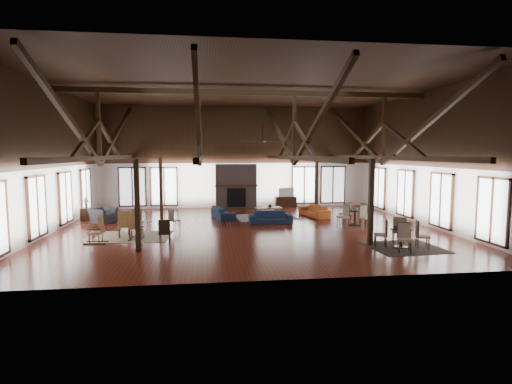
{
  "coord_description": "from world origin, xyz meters",
  "views": [
    {
      "loc": [
        -1.76,
        -16.82,
        3.25
      ],
      "look_at": [
        0.48,
        1.0,
        1.49
      ],
      "focal_mm": 28.0,
      "sensor_mm": 36.0,
      "label": 1
    }
  ],
  "objects": [
    {
      "name": "side_table_lamp",
      "position": [
        -7.54,
        3.16,
        0.44
      ],
      "size": [
        0.45,
        0.45,
        1.16
      ],
      "color": "black",
      "rests_on": "floor"
    },
    {
      "name": "vase",
      "position": [
        1.44,
        2.96,
        0.6
      ],
      "size": [
        0.27,
        0.27,
        0.21
      ],
      "primitive_type": "imported",
      "rotation": [
        0.0,
        0.0,
        -0.41
      ],
      "color": "#B2B2B2",
      "rests_on": "coffee_table"
    },
    {
      "name": "coffee_table",
      "position": [
        1.37,
        3.03,
        0.44
      ],
      "size": [
        1.38,
        0.82,
        0.5
      ],
      "rotation": [
        0.0,
        0.0,
        0.13
      ],
      "color": "brown",
      "rests_on": "floor"
    },
    {
      "name": "rocking_chair_b",
      "position": [
        -4.4,
        -1.58,
        0.54
      ],
      "size": [
        0.5,
        0.88,
        1.14
      ],
      "rotation": [
        0.0,
        0.0,
        0.0
      ],
      "color": "olive",
      "rests_on": "floor"
    },
    {
      "name": "wall_back",
      "position": [
        0.0,
        7.0,
        3.0
      ],
      "size": [
        16.0,
        0.02,
        6.0
      ],
      "primitive_type": "cube",
      "color": "silver",
      "rests_on": "floor"
    },
    {
      "name": "sofa_orange",
      "position": [
        3.76,
        3.0,
        0.29
      ],
      "size": [
        2.11,
        1.27,
        0.58
      ],
      "primitive_type": "imported",
      "rotation": [
        0.0,
        0.0,
        -1.3
      ],
      "color": "#AF5021",
      "rests_on": "floor"
    },
    {
      "name": "cafe_table_near",
      "position": [
        4.89,
        -4.05,
        0.48
      ],
      "size": [
        1.86,
        1.86,
        0.96
      ],
      "rotation": [
        0.0,
        0.0,
        -0.33
      ],
      "color": "black",
      "rests_on": "floor"
    },
    {
      "name": "roof_truss",
      "position": [
        0.0,
        0.0,
        4.03
      ],
      "size": [
        15.6,
        14.07,
        3.14
      ],
      "color": "black",
      "rests_on": "wall_back"
    },
    {
      "name": "side_chair_b",
      "position": [
        -3.22,
        -2.72,
        0.55
      ],
      "size": [
        0.4,
        0.4,
        0.94
      ],
      "rotation": [
        0.0,
        0.0,
        -0.02
      ],
      "color": "black",
      "rests_on": "floor"
    },
    {
      "name": "ceiling_fan",
      "position": [
        0.5,
        -1.0,
        3.73
      ],
      "size": [
        1.6,
        1.6,
        0.75
      ],
      "color": "black",
      "rests_on": "roof_truss"
    },
    {
      "name": "rug_navy",
      "position": [
        1.24,
        3.0,
        0.01
      ],
      "size": [
        3.18,
        2.5,
        0.01
      ],
      "primitive_type": "cube",
      "rotation": [
        0.0,
        0.0,
        0.09
      ],
      "color": "#1A1E49",
      "rests_on": "floor"
    },
    {
      "name": "floor",
      "position": [
        0.0,
        0.0,
        0.0
      ],
      "size": [
        16.0,
        16.0,
        0.0
      ],
      "primitive_type": "plane",
      "color": "#571F12",
      "rests_on": "ground"
    },
    {
      "name": "side_chair_a",
      "position": [
        -3.16,
        0.1,
        0.53
      ],
      "size": [
        0.54,
        0.54,
        0.91
      ],
      "rotation": [
        0.0,
        0.0,
        -0.89
      ],
      "color": "black",
      "rests_on": "floor"
    },
    {
      "name": "cup_near",
      "position": [
        4.95,
        -4.11,
        0.73
      ],
      "size": [
        0.14,
        0.14,
        0.09
      ],
      "primitive_type": "imported",
      "rotation": [
        0.0,
        0.0,
        -0.3
      ],
      "color": "#B2B2B2",
      "rests_on": "cafe_table_near"
    },
    {
      "name": "armchair",
      "position": [
        -6.57,
        2.44,
        0.34
      ],
      "size": [
        1.35,
        1.3,
        0.68
      ],
      "primitive_type": "imported",
      "rotation": [
        0.0,
        0.0,
        1.09
      ],
      "color": "#2C2C2E",
      "rests_on": "floor"
    },
    {
      "name": "rocking_chair_c",
      "position": [
        -5.64,
        -2.05,
        0.48
      ],
      "size": [
        0.82,
        0.48,
        1.02
      ],
      "rotation": [
        0.0,
        0.0,
        1.5
      ],
      "color": "olive",
      "rests_on": "floor"
    },
    {
      "name": "ceiling",
      "position": [
        0.0,
        0.0,
        6.0
      ],
      "size": [
        16.0,
        14.0,
        0.02
      ],
      "primitive_type": "cube",
      "color": "black",
      "rests_on": "wall_back"
    },
    {
      "name": "cafe_table_far",
      "position": [
        4.91,
        0.31,
        0.47
      ],
      "size": [
        1.85,
        1.85,
        0.95
      ],
      "rotation": [
        0.0,
        0.0,
        0.35
      ],
      "color": "black",
      "rests_on": "floor"
    },
    {
      "name": "fireplace",
      "position": [
        0.0,
        6.67,
        1.29
      ],
      "size": [
        2.5,
        0.69,
        2.6
      ],
      "color": "brown",
      "rests_on": "floor"
    },
    {
      "name": "rug_dark",
      "position": [
        5.02,
        -4.05,
        0.01
      ],
      "size": [
        2.54,
        2.35,
        0.01
      ],
      "primitive_type": "cube",
      "rotation": [
        0.0,
        0.0,
        0.08
      ],
      "color": "#2A231C",
      "rests_on": "floor"
    },
    {
      "name": "cup_far",
      "position": [
        5.0,
        0.35,
        0.74
      ],
      "size": [
        0.14,
        0.14,
        0.1
      ],
      "primitive_type": "imported",
      "rotation": [
        0.0,
        0.0,
        -0.1
      ],
      "color": "#B2B2B2",
      "rests_on": "cafe_table_far"
    },
    {
      "name": "post_grid",
      "position": [
        0.0,
        0.0,
        1.52
      ],
      "size": [
        8.16,
        7.16,
        3.05
      ],
      "color": "black",
      "rests_on": "floor"
    },
    {
      "name": "wall_left",
      "position": [
        -8.0,
        0.0,
        3.0
      ],
      "size": [
        0.02,
        14.0,
        6.0
      ],
      "primitive_type": "cube",
      "color": "silver",
      "rests_on": "floor"
    },
    {
      "name": "rocking_chair_a",
      "position": [
        -4.95,
        -0.99,
        0.47
      ],
      "size": [
        0.59,
        0.85,
        1.0
      ],
      "rotation": [
        0.0,
        0.0,
        0.25
      ],
      "color": "olive",
      "rests_on": "floor"
    },
    {
      "name": "sofa_navy_front",
      "position": [
        1.18,
        1.22,
        0.29
      ],
      "size": [
        1.98,
        0.78,
        0.58
      ],
      "primitive_type": "imported",
      "rotation": [
        0.0,
        0.0,
        -0.0
      ],
      "color": "#142037",
      "rests_on": "floor"
    },
    {
      "name": "tv_console",
      "position": [
        3.03,
        6.75,
        0.31
      ],
      "size": [
        1.25,
        0.47,
        0.62
      ],
      "primitive_type": "cube",
      "color": "black",
      "rests_on": "floor"
    },
    {
      "name": "television",
      "position": [
        3.02,
        6.75,
        0.89
      ],
      "size": [
        0.95,
        0.22,
        0.54
      ],
      "primitive_type": "imported",
      "rotation": [
        0.0,
        0.0,
        0.11
      ],
      "color": "#B2B2B2",
      "rests_on": "tv_console"
    },
    {
      "name": "rug_tan",
      "position": [
        -4.61,
        -1.04,
        0.01
      ],
      "size": [
        2.96,
        2.39,
        0.01
      ],
      "primitive_type": "cube",
      "rotation": [
        0.0,
        0.0,
        -0.06
      ],
      "color": "#C9B48C",
      "rests_on": "floor"
    },
    {
      "name": "wall_front",
      "position": [
        0.0,
        -7.0,
        3.0
      ],
      "size": [
        16.0,
        0.02,
        6.0
      ],
      "primitive_type": "cube",
      "color": "silver",
      "rests_on": "floor"
    },
    {
      "name": "sofa_navy_left",
      "position": [
        -0.93,
        2.85,
        0.29
      ],
      "size": [
        2.13,
        1.19,
        0.59
      ],
      "primitive_type": "imported",
      "rotation": [
        0.0,
        0.0,
        1.78
      ],
      "color": "#132035",
      "rests_on": "floor"
    },
    {
      "name": "wall_right",
      "position": [
        8.0,
        0.0,
        3.0
      ],
      "size": [
        0.02,
        14.0,
        6.0
      ],
      "primitive_type": "cube",
      "color": "silver",
      "rests_on": "floor"
    }
  ]
}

